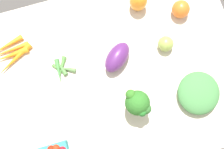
{
  "coord_description": "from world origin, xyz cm",
  "views": [
    {
      "loc": [
        -6.59,
        -22.48,
        113.83
      ],
      "look_at": [
        0.0,
        0.0,
        4.0
      ],
      "focal_mm": 46.77,
      "sensor_mm": 36.0,
      "label": 1
    }
  ],
  "objects_px": {
    "eggplant": "(117,57)",
    "heirloom_tomato_orange": "(181,9)",
    "okra_pile": "(61,69)",
    "broccoli_head": "(138,103)",
    "bell_pepper_orange": "(138,1)",
    "carrot_bunch": "(11,54)",
    "heirloom_tomato_green": "(166,44)",
    "leafy_greens_clump": "(199,93)"
  },
  "relations": [
    {
      "from": "heirloom_tomato_green",
      "to": "broccoli_head",
      "type": "bearing_deg",
      "value": -132.76
    },
    {
      "from": "okra_pile",
      "to": "heirloom_tomato_green",
      "type": "relative_size",
      "value": 1.74
    },
    {
      "from": "broccoli_head",
      "to": "bell_pepper_orange",
      "type": "relative_size",
      "value": 1.4
    },
    {
      "from": "eggplant",
      "to": "okra_pile",
      "type": "bearing_deg",
      "value": 132.21
    },
    {
      "from": "okra_pile",
      "to": "leafy_greens_clump",
      "type": "relative_size",
      "value": 0.63
    },
    {
      "from": "broccoli_head",
      "to": "heirloom_tomato_orange",
      "type": "xyz_separation_m",
      "value": [
        0.28,
        0.31,
        -0.05
      ]
    },
    {
      "from": "bell_pepper_orange",
      "to": "heirloom_tomato_orange",
      "type": "bearing_deg",
      "value": -25.8
    },
    {
      "from": "okra_pile",
      "to": "heirloom_tomato_green",
      "type": "distance_m",
      "value": 0.42
    },
    {
      "from": "broccoli_head",
      "to": "leafy_greens_clump",
      "type": "relative_size",
      "value": 0.8
    },
    {
      "from": "broccoli_head",
      "to": "heirloom_tomato_orange",
      "type": "bearing_deg",
      "value": 48.0
    },
    {
      "from": "okra_pile",
      "to": "carrot_bunch",
      "type": "height_order",
      "value": "carrot_bunch"
    },
    {
      "from": "eggplant",
      "to": "carrot_bunch",
      "type": "bearing_deg",
      "value": 119.08
    },
    {
      "from": "eggplant",
      "to": "bell_pepper_orange",
      "type": "bearing_deg",
      "value": 11.56
    },
    {
      "from": "carrot_bunch",
      "to": "okra_pile",
      "type": "bearing_deg",
      "value": -33.13
    },
    {
      "from": "carrot_bunch",
      "to": "leafy_greens_clump",
      "type": "bearing_deg",
      "value": -28.64
    },
    {
      "from": "okra_pile",
      "to": "heirloom_tomato_orange",
      "type": "height_order",
      "value": "heirloom_tomato_orange"
    },
    {
      "from": "broccoli_head",
      "to": "carrot_bunch",
      "type": "bearing_deg",
      "value": 141.13
    },
    {
      "from": "heirloom_tomato_green",
      "to": "bell_pepper_orange",
      "type": "distance_m",
      "value": 0.2
    },
    {
      "from": "eggplant",
      "to": "leafy_greens_clump",
      "type": "xyz_separation_m",
      "value": [
        0.26,
        -0.22,
        -0.01
      ]
    },
    {
      "from": "heirloom_tomato_orange",
      "to": "carrot_bunch",
      "type": "xyz_separation_m",
      "value": [
        -0.7,
        0.02,
        -0.02
      ]
    },
    {
      "from": "broccoli_head",
      "to": "bell_pepper_orange",
      "type": "height_order",
      "value": "broccoli_head"
    },
    {
      "from": "okra_pile",
      "to": "broccoli_head",
      "type": "distance_m",
      "value": 0.33
    },
    {
      "from": "heirloom_tomato_green",
      "to": "bell_pepper_orange",
      "type": "height_order",
      "value": "bell_pepper_orange"
    },
    {
      "from": "broccoli_head",
      "to": "leafy_greens_clump",
      "type": "height_order",
      "value": "broccoli_head"
    },
    {
      "from": "carrot_bunch",
      "to": "broccoli_head",
      "type": "bearing_deg",
      "value": -38.87
    },
    {
      "from": "heirloom_tomato_green",
      "to": "eggplant",
      "type": "bearing_deg",
      "value": -179.83
    },
    {
      "from": "heirloom_tomato_orange",
      "to": "bell_pepper_orange",
      "type": "xyz_separation_m",
      "value": [
        -0.16,
        0.08,
        0.01
      ]
    },
    {
      "from": "okra_pile",
      "to": "leafy_greens_clump",
      "type": "xyz_separation_m",
      "value": [
        0.48,
        -0.24,
        0.02
      ]
    },
    {
      "from": "okra_pile",
      "to": "broccoli_head",
      "type": "relative_size",
      "value": 0.79
    },
    {
      "from": "heirloom_tomato_green",
      "to": "heirloom_tomato_orange",
      "type": "relative_size",
      "value": 0.85
    },
    {
      "from": "broccoli_head",
      "to": "heirloom_tomato_orange",
      "type": "distance_m",
      "value": 0.43
    },
    {
      "from": "leafy_greens_clump",
      "to": "bell_pepper_orange",
      "type": "distance_m",
      "value": 0.43
    },
    {
      "from": "broccoli_head",
      "to": "bell_pepper_orange",
      "type": "bearing_deg",
      "value": 71.8
    },
    {
      "from": "broccoli_head",
      "to": "leafy_greens_clump",
      "type": "xyz_separation_m",
      "value": [
        0.24,
        -0.02,
        -0.06
      ]
    },
    {
      "from": "eggplant",
      "to": "leafy_greens_clump",
      "type": "distance_m",
      "value": 0.34
    },
    {
      "from": "heirloom_tomato_green",
      "to": "heirloom_tomato_orange",
      "type": "distance_m",
      "value": 0.16
    },
    {
      "from": "bell_pepper_orange",
      "to": "okra_pile",
      "type": "bearing_deg",
      "value": -154.97
    },
    {
      "from": "eggplant",
      "to": "heirloom_tomato_green",
      "type": "bearing_deg",
      "value": -41.51
    },
    {
      "from": "carrot_bunch",
      "to": "eggplant",
      "type": "bearing_deg",
      "value": -19.24
    },
    {
      "from": "eggplant",
      "to": "okra_pile",
      "type": "distance_m",
      "value": 0.22
    },
    {
      "from": "eggplant",
      "to": "heirloom_tomato_orange",
      "type": "xyz_separation_m",
      "value": [
        0.3,
        0.12,
        -0.0
      ]
    },
    {
      "from": "bell_pepper_orange",
      "to": "broccoli_head",
      "type": "bearing_deg",
      "value": -108.2
    }
  ]
}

